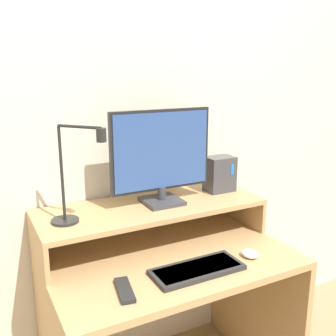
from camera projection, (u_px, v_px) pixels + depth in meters
name	position (u px, v px, depth m)	size (l,w,h in m)	color
wall_back	(130.00, 119.00, 1.86)	(6.00, 0.05, 2.50)	beige
desk	(167.00, 300.00, 1.72)	(1.01, 0.69, 0.73)	tan
monitor_shelf	(151.00, 210.00, 1.76)	(1.01, 0.38, 0.17)	tan
monitor	(161.00, 156.00, 1.72)	(0.47, 0.17, 0.42)	#38383D
desk_lamp	(74.00, 185.00, 1.50)	(0.19, 0.21, 0.39)	black
router_dock	(220.00, 174.00, 1.93)	(0.14, 0.10, 0.17)	#3D3D42
keyboard	(197.00, 269.00, 1.51)	(0.36, 0.15, 0.02)	#282828
mouse	(250.00, 254.00, 1.63)	(0.07, 0.08, 0.03)	white
remote_control	(125.00, 290.00, 1.37)	(0.08, 0.16, 0.02)	black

